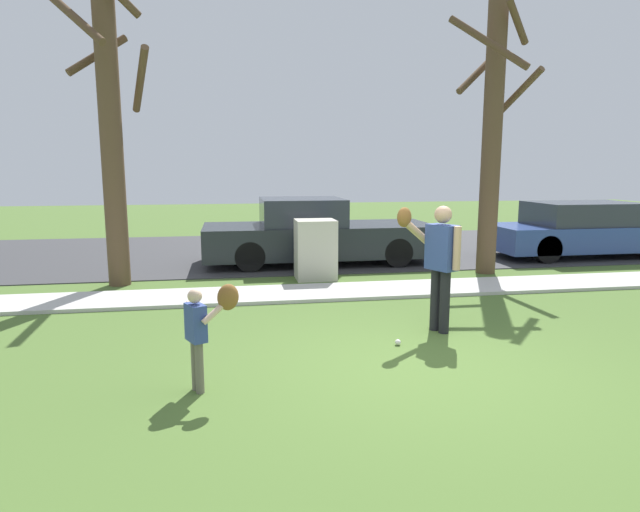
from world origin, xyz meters
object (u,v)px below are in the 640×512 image
object	(u,v)px
utility_cabinet	(315,249)
parked_wagon_blue	(582,230)
person_adult	(438,255)
baseball	(398,342)
street_tree_far	(110,119)
person_child	(204,323)
parked_pickup_dark	(315,234)
street_tree_near	(493,129)

from	to	relation	value
utility_cabinet	parked_wagon_blue	xyz separation A→B (m)	(6.89, 1.56, 0.07)
person_adult	baseball	world-z (taller)	person_adult
street_tree_far	person_adult	bearing A→B (deg)	-38.36
person_child	utility_cabinet	xyz separation A→B (m)	(1.93, 5.19, -0.11)
utility_cabinet	parked_pickup_dark	xyz separation A→B (m)	(0.28, 1.73, 0.09)
parked_wagon_blue	utility_cabinet	bearing A→B (deg)	-167.26
street_tree_far	parked_pickup_dark	bearing A→B (deg)	22.69
street_tree_near	parked_pickup_dark	distance (m)	4.39
utility_cabinet	parked_wagon_blue	world-z (taller)	parked_wagon_blue
person_adult	utility_cabinet	xyz separation A→B (m)	(-1.05, 3.71, -0.46)
parked_pickup_dark	parked_wagon_blue	distance (m)	6.62
parked_wagon_blue	person_child	bearing A→B (deg)	-142.61
person_adult	street_tree_far	bearing A→B (deg)	-63.70
utility_cabinet	street_tree_far	distance (m)	4.46
street_tree_far	person_child	bearing A→B (deg)	-71.17
person_adult	parked_wagon_blue	bearing A→B (deg)	-163.29
person_adult	parked_pickup_dark	world-z (taller)	person_adult
utility_cabinet	street_tree_far	bearing A→B (deg)	179.04
person_child	street_tree_far	world-z (taller)	street_tree_far
utility_cabinet	street_tree_far	size ratio (longest dim) A/B	0.20
street_tree_far	utility_cabinet	bearing A→B (deg)	-0.96
street_tree_near	parked_wagon_blue	xyz separation A→B (m)	(3.27, 1.55, -2.28)
street_tree_near	parked_wagon_blue	distance (m)	4.28
person_adult	street_tree_near	world-z (taller)	street_tree_near
utility_cabinet	street_tree_near	distance (m)	4.32
person_adult	utility_cabinet	bearing A→B (deg)	-99.56
baseball	utility_cabinet	size ratio (longest dim) A/B	0.06
baseball	person_adult	bearing A→B (deg)	34.04
baseball	parked_pickup_dark	xyz separation A→B (m)	(-0.09, 5.91, 0.64)
street_tree_far	parked_wagon_blue	bearing A→B (deg)	8.02
person_adult	street_tree_far	world-z (taller)	street_tree_far
person_adult	parked_pickup_dark	distance (m)	5.51
person_adult	person_child	xyz separation A→B (m)	(-2.98, -1.47, -0.35)
street_tree_near	street_tree_far	size ratio (longest dim) A/B	0.96
person_adult	parked_pickup_dark	size ratio (longest dim) A/B	0.33
street_tree_far	parked_wagon_blue	xyz separation A→B (m)	(10.61, 1.50, -2.39)
person_child	utility_cabinet	size ratio (longest dim) A/B	0.92
street_tree_far	parked_wagon_blue	size ratio (longest dim) A/B	1.28
baseball	parked_wagon_blue	distance (m)	8.71
baseball	parked_pickup_dark	distance (m)	5.94
person_adult	baseball	bearing A→B (deg)	8.70
person_child	parked_pickup_dark	distance (m)	7.26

